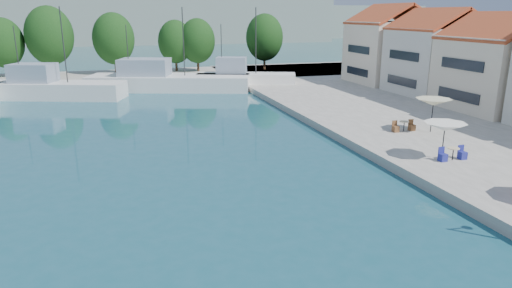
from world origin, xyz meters
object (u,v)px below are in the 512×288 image
object	(u,v)px
trawler_03	(165,81)
umbrella_cream	(433,102)
trawler_04	(244,79)
umbrella_white	(445,127)
trawler_02	(52,89)

from	to	relation	value
trawler_03	umbrella_cream	world-z (taller)	trawler_03
trawler_04	umbrella_white	bearing A→B (deg)	-64.51
trawler_03	umbrella_white	world-z (taller)	trawler_03
trawler_03	umbrella_cream	distance (m)	33.32
trawler_02	trawler_03	world-z (taller)	same
umbrella_cream	trawler_04	bearing A→B (deg)	103.11
trawler_02	trawler_03	distance (m)	12.79
trawler_04	umbrella_cream	xyz separation A→B (m)	(6.56, -28.15, 1.78)
trawler_02	trawler_04	bearing A→B (deg)	23.00
umbrella_cream	trawler_03	bearing A→B (deg)	119.32
umbrella_cream	trawler_02	bearing A→B (deg)	137.04
trawler_03	trawler_04	world-z (taller)	same
trawler_02	umbrella_white	size ratio (longest dim) A/B	6.13
umbrella_white	umbrella_cream	xyz separation A→B (m)	(3.49, 5.63, 0.28)
trawler_02	umbrella_cream	distance (m)	39.55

